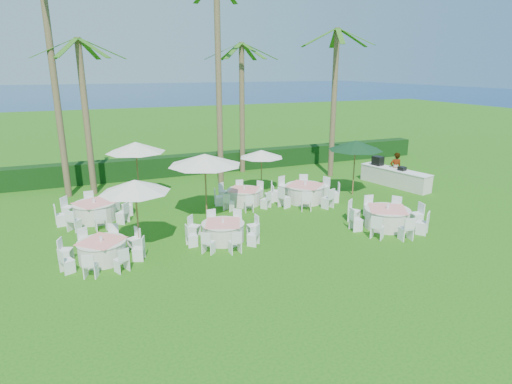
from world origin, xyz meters
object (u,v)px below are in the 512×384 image
banquet_table_c (387,218)px  umbrella_b (205,160)px  banquet_table_d (95,211)px  umbrella_green (356,145)px  umbrella_c (136,147)px  buffet_table (394,177)px  banquet_table_b (223,231)px  umbrella_d (261,154)px  banquet_table_a (102,250)px  banquet_table_e (244,196)px  umbrella_a (135,186)px  banquet_table_f (305,193)px  staff_person (395,169)px

banquet_table_c → umbrella_b: (-6.58, 4.02, 2.18)m
banquet_table_d → umbrella_green: bearing=-4.3°
banquet_table_c → umbrella_green: 5.26m
umbrella_c → buffet_table: (13.59, -2.67, -2.16)m
banquet_table_b → umbrella_green: size_ratio=1.00×
banquet_table_b → umbrella_c: size_ratio=0.98×
banquet_table_d → umbrella_green: 12.85m
banquet_table_b → banquet_table_c: (6.72, -1.21, 0.05)m
umbrella_d → banquet_table_b: bearing=-125.1°
banquet_table_a → umbrella_green: umbrella_green is taller
banquet_table_e → banquet_table_a: bearing=-148.5°
banquet_table_d → buffet_table: (15.77, -0.36, 0.10)m
umbrella_green → buffet_table: (3.15, 0.59, -2.09)m
umbrella_a → umbrella_green: umbrella_green is taller
banquet_table_c → banquet_table_f: (-1.41, 4.48, 0.02)m
umbrella_green → umbrella_b: bearing=-176.2°
banquet_table_f → banquet_table_e: bearing=165.3°
banquet_table_a → buffet_table: buffet_table is taller
banquet_table_f → staff_person: size_ratio=1.81×
umbrella_c → umbrella_d: bearing=-8.8°
banquet_table_b → umbrella_a: (-3.08, 0.41, 2.01)m
banquet_table_b → banquet_table_c: banquet_table_c is taller
banquet_table_e → umbrella_c: bearing=151.0°
umbrella_a → umbrella_d: umbrella_a is taller
banquet_table_a → buffet_table: 16.22m
banquet_table_b → umbrella_a: bearing=172.3°
umbrella_c → banquet_table_c: bearing=-41.0°
banquet_table_c → banquet_table_f: size_ratio=0.98×
staff_person → banquet_table_d: bearing=14.4°
banquet_table_f → banquet_table_b: bearing=-148.4°
banquet_table_f → umbrella_green: (2.87, 0.08, 2.17)m
banquet_table_e → buffet_table: (8.94, -0.09, 0.13)m
banquet_table_c → banquet_table_e: bearing=129.6°
umbrella_b → umbrella_green: 8.05m
banquet_table_d → staff_person: 16.03m
banquet_table_f → umbrella_c: size_ratio=1.13×
banquet_table_e → umbrella_green: bearing=-6.7°
banquet_table_b → buffet_table: size_ratio=0.67×
banquet_table_c → umbrella_c: 12.12m
umbrella_a → umbrella_d: (7.05, 5.23, -0.33)m
banquet_table_e → staff_person: bearing=1.1°
banquet_table_d → buffet_table: 15.77m
banquet_table_c → umbrella_green: umbrella_green is taller
banquet_table_d → buffet_table: size_ratio=0.75×
banquet_table_a → banquet_table_b: bearing=1.4°
banquet_table_e → umbrella_a: size_ratio=1.11×
umbrella_b → umbrella_d: size_ratio=1.37×
umbrella_d → buffet_table: 7.71m
banquet_table_e → buffet_table: bearing=-0.6°
umbrella_d → staff_person: size_ratio=1.27×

